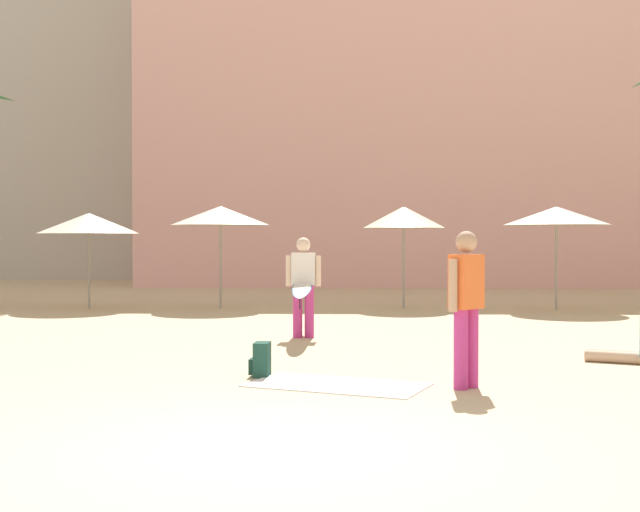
{
  "coord_description": "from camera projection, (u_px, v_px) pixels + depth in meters",
  "views": [
    {
      "loc": [
        0.54,
        -6.65,
        1.66
      ],
      "look_at": [
        0.16,
        6.54,
        1.41
      ],
      "focal_mm": 47.16,
      "sensor_mm": 36.0,
      "label": 1
    }
  ],
  "objects": [
    {
      "name": "person_mid_left",
      "position": [
        636.0,
        340.0,
        11.31
      ],
      "size": [
        1.0,
        0.72,
        0.92
      ],
      "rotation": [
        0.0,
        0.0,
        2.73
      ],
      "color": "#D1A889",
      "rests_on": "ground"
    },
    {
      "name": "ground",
      "position": [
        276.0,
        448.0,
        6.7
      ],
      "size": [
        120.0,
        120.0,
        0.0
      ],
      "primitive_type": "plane",
      "color": "#C6B28C"
    },
    {
      "name": "person_near_right",
      "position": [
        303.0,
        284.0,
        14.15
      ],
      "size": [
        0.6,
        2.95,
        1.71
      ],
      "rotation": [
        0.0,
        0.0,
        1.56
      ],
      "color": "#B7337F",
      "rests_on": "ground"
    },
    {
      "name": "beach_towel",
      "position": [
        337.0,
        385.0,
        9.58
      ],
      "size": [
        2.23,
        1.69,
        0.01
      ],
      "primitive_type": "cube",
      "rotation": [
        0.0,
        0.0,
        -0.38
      ],
      "color": "white",
      "rests_on": "ground"
    },
    {
      "name": "cafe_umbrella_0",
      "position": [
        89.0,
        223.0,
        20.34
      ],
      "size": [
        2.45,
        2.45,
        2.32
      ],
      "color": "gray",
      "rests_on": "ground"
    },
    {
      "name": "backpack",
      "position": [
        261.0,
        360.0,
        10.2
      ],
      "size": [
        0.26,
        0.31,
        0.42
      ],
      "rotation": [
        0.0,
        0.0,
        3.07
      ],
      "color": "#1A4035",
      "rests_on": "ground"
    },
    {
      "name": "cafe_umbrella_3",
      "position": [
        221.0,
        216.0,
        20.44
      ],
      "size": [
        2.42,
        2.42,
        2.49
      ],
      "color": "gray",
      "rests_on": "ground"
    },
    {
      "name": "cafe_umbrella_1",
      "position": [
        557.0,
        216.0,
        19.82
      ],
      "size": [
        2.5,
        2.5,
        2.46
      ],
      "color": "gray",
      "rests_on": "ground"
    },
    {
      "name": "person_far_left",
      "position": [
        466.0,
        302.0,
        9.38
      ],
      "size": [
        0.48,
        0.51,
        1.76
      ],
      "rotation": [
        0.0,
        0.0,
        2.39
      ],
      "color": "#B7337F",
      "rests_on": "ground"
    },
    {
      "name": "hotel_pink",
      "position": [
        471.0,
        122.0,
        34.51
      ],
      "size": [
        25.13,
        11.74,
        13.04
      ],
      "primitive_type": "cube",
      "color": "beige",
      "rests_on": "ground"
    },
    {
      "name": "cafe_umbrella_2",
      "position": [
        404.0,
        217.0,
        20.44
      ],
      "size": [
        2.02,
        2.02,
        2.49
      ],
      "color": "gray",
      "rests_on": "ground"
    }
  ]
}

